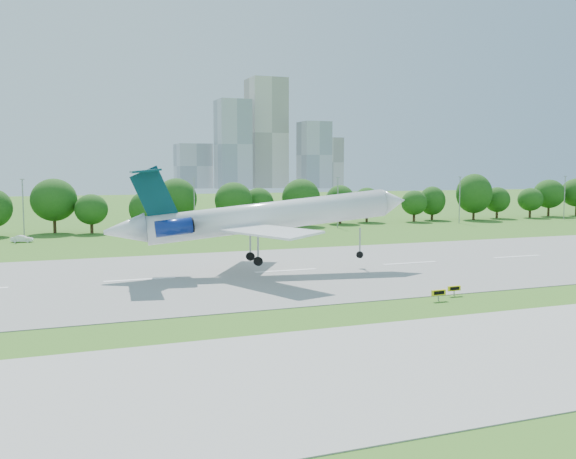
# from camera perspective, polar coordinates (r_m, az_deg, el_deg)

# --- Properties ---
(ground) EXTENTS (600.00, 600.00, 0.00)m
(ground) POSITION_cam_1_polar(r_m,az_deg,el_deg) (78.33, 20.51, -5.38)
(ground) COLOR #2F651A
(ground) RESTS_ON ground
(runway) EXTENTS (400.00, 45.00, 0.08)m
(runway) POSITION_cam_1_polar(r_m,az_deg,el_deg) (98.15, 10.81, -2.97)
(runway) COLOR gray
(runway) RESTS_ON ground
(tree_line) EXTENTS (288.40, 8.40, 10.40)m
(tree_line) POSITION_cam_1_polar(r_m,az_deg,el_deg) (158.22, -2.04, 2.52)
(tree_line) COLOR #382314
(tree_line) RESTS_ON ground
(light_poles) EXTENTS (175.90, 0.25, 12.19)m
(light_poles) POSITION_cam_1_polar(r_m,az_deg,el_deg) (147.96, -1.70, 2.38)
(light_poles) COLOR gray
(light_poles) RESTS_ON ground
(skyline) EXTENTS (127.00, 52.00, 80.00)m
(skyline) POSITION_cam_1_polar(r_m,az_deg,el_deg) (473.25, -2.33, 7.40)
(skyline) COLOR #B2B2B7
(skyline) RESTS_ON ground
(airliner) EXTENTS (42.55, 30.71, 13.30)m
(airliner) POSITION_cam_1_polar(r_m,az_deg,el_deg) (87.15, -2.98, 1.14)
(airliner) COLOR white
(airliner) RESTS_ON ground
(taxi_sign_left) EXTENTS (1.63, 0.22, 1.15)m
(taxi_sign_left) POSITION_cam_1_polar(r_m,az_deg,el_deg) (74.37, 14.56, -5.11)
(taxi_sign_left) COLOR gray
(taxi_sign_left) RESTS_ON ground
(taxi_sign_centre) EXTENTS (1.75, 0.26, 1.22)m
(taxi_sign_centre) POSITION_cam_1_polar(r_m,az_deg,el_deg) (71.17, 13.24, -5.50)
(taxi_sign_centre) COLOR gray
(taxi_sign_centre) RESTS_ON ground
(service_vehicle_a) EXTENTS (4.21, 2.16, 1.32)m
(service_vehicle_a) POSITION_cam_1_polar(r_m,az_deg,el_deg) (134.48, -22.57, -0.77)
(service_vehicle_a) COLOR white
(service_vehicle_a) RESTS_ON ground
(service_vehicle_b) EXTENTS (3.31, 1.55, 1.09)m
(service_vehicle_b) POSITION_cam_1_polar(r_m,az_deg,el_deg) (140.82, -8.66, -0.20)
(service_vehicle_b) COLOR white
(service_vehicle_b) RESTS_ON ground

